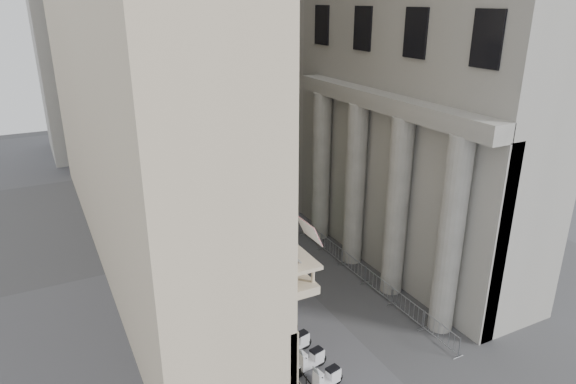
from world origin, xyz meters
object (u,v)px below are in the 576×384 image
object	(u,v)px
pedestrian_a	(255,198)
pedestrian_b	(220,163)
security_tent	(191,199)
street_lamp	(205,168)
info_kiosk	(213,261)

from	to	relation	value
pedestrian_a	pedestrian_b	world-z (taller)	pedestrian_a
security_tent	pedestrian_b	size ratio (longest dim) A/B	2.32
street_lamp	pedestrian_b	world-z (taller)	street_lamp
info_kiosk	pedestrian_a	distance (m)	10.38
street_lamp	pedestrian_a	xyz separation A→B (m)	(4.37, 1.61, -3.55)
street_lamp	pedestrian_a	bearing A→B (deg)	10.20
security_tent	street_lamp	bearing A→B (deg)	26.73
street_lamp	pedestrian_a	distance (m)	5.86
security_tent	info_kiosk	distance (m)	6.21
pedestrian_b	security_tent	bearing A→B (deg)	105.78
security_tent	pedestrian_b	world-z (taller)	security_tent
security_tent	pedestrian_b	xyz separation A→B (m)	(6.60, 12.59, -1.88)
info_kiosk	pedestrian_a	bearing A→B (deg)	66.80
security_tent	pedestrian_a	size ratio (longest dim) A/B	2.06
pedestrian_b	info_kiosk	bearing A→B (deg)	112.20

